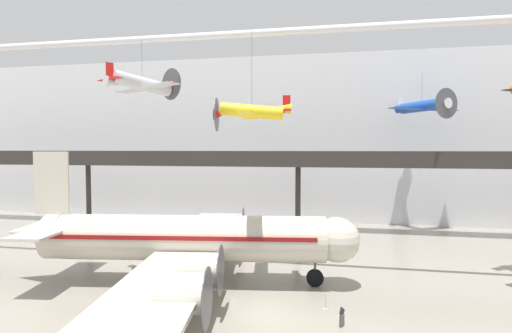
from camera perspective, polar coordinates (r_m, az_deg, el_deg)
The scene contains 10 objects.
ground_plane at distance 27.47m, azimuth 0.77°, elevation -19.93°, with size 260.00×260.00×0.00m, color gray.
hangar_back_wall at distance 58.82m, azimuth 6.63°, elevation 3.94°, with size 140.00×3.00×23.84m.
mezzanine_walkway at distance 50.97m, azimuth 5.94°, elevation 0.35°, with size 110.00×3.20×10.21m.
ceiling_truss_beam at distance 34.02m, azimuth 3.14°, elevation 18.63°, with size 120.00×0.60×0.60m.
airliner_silver_main at distance 31.84m, azimuth -10.45°, elevation -10.07°, with size 27.59×31.61×10.28m.
suspended_plane_yellow_lowwing at distance 30.50m, azimuth -0.61°, elevation 7.85°, with size 6.01×7.32×7.78m.
suspended_plane_silver_racer at distance 35.55m, azimuth -15.95°, elevation 11.27°, with size 7.44×6.73×4.76m.
suspended_plane_blue_trainer at distance 53.11m, azimuth 22.58°, elevation 7.93°, with size 8.93×8.20×5.71m.
stanchion_barrier at distance 27.97m, azimuth 9.87°, elevation -18.82°, with size 0.36×0.36×1.08m.
info_sign_pedestal at distance 25.72m, azimuth 12.17°, elevation -20.50°, with size 0.35×0.73×1.24m.
Camera 1 is at (4.51, -24.97, 10.52)m, focal length 28.00 mm.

